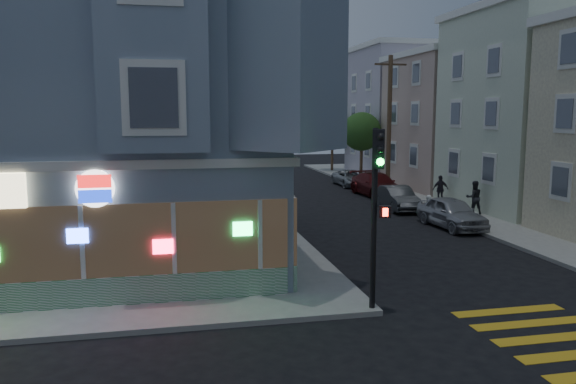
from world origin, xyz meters
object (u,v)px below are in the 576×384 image
object	(u,v)px
fire_hydrant	(429,202)
parked_car_a	(452,213)
utility_pole	(389,122)
parked_car_d	(351,178)
traffic_signal	(377,188)
parked_car_c	(377,185)
street_tree_far	(332,129)
pedestrian_a	(474,197)
parked_car_b	(398,198)
street_tree_near	(362,132)
pedestrian_b	(440,189)

from	to	relation	value
fire_hydrant	parked_car_a	bearing A→B (deg)	-101.60
utility_pole	parked_car_a	size ratio (longest dim) A/B	2.11
utility_pole	parked_car_d	bearing A→B (deg)	108.51
traffic_signal	parked_car_c	bearing A→B (deg)	89.68
utility_pole	parked_car_c	world-z (taller)	utility_pole
utility_pole	street_tree_far	bearing A→B (deg)	89.18
utility_pole	parked_car_c	bearing A→B (deg)	-134.64
pedestrian_a	parked_car_a	distance (m)	3.50
pedestrian_a	parked_car_b	world-z (taller)	pedestrian_a
parked_car_a	street_tree_far	bearing A→B (deg)	82.79
parked_car_b	parked_car_a	bearing A→B (deg)	-81.38
street_tree_near	parked_car_d	distance (m)	4.23
utility_pole	traffic_signal	world-z (taller)	utility_pole
street_tree_near	traffic_signal	xyz separation A→B (m)	(-9.38, -27.82, -0.51)
street_tree_near	pedestrian_b	distance (m)	12.02
parked_car_b	pedestrian_a	bearing A→B (deg)	-39.60
street_tree_near	street_tree_far	world-z (taller)	same
pedestrian_b	traffic_signal	bearing A→B (deg)	60.67
parked_car_b	parked_car_d	xyz separation A→B (m)	(0.74, 10.40, -0.08)
utility_pole	parked_car_c	distance (m)	4.45
street_tree_far	parked_car_c	world-z (taller)	street_tree_far
parked_car_a	pedestrian_b	bearing A→B (deg)	64.04
utility_pole	street_tree_far	xyz separation A→B (m)	(0.20, 14.00, -0.86)
pedestrian_a	pedestrian_b	size ratio (longest dim) A/B	1.07
parked_car_a	parked_car_d	bearing A→B (deg)	85.78
utility_pole	street_tree_near	distance (m)	6.06
street_tree_far	parked_car_d	size ratio (longest dim) A/B	1.25
pedestrian_a	fire_hydrant	world-z (taller)	pedestrian_a
pedestrian_a	utility_pole	bearing A→B (deg)	-76.08
utility_pole	pedestrian_a	size ratio (longest dim) A/B	5.18
pedestrian_b	parked_car_b	world-z (taller)	pedestrian_b
pedestrian_b	fire_hydrant	size ratio (longest dim) A/B	1.98
parked_car_b	traffic_signal	world-z (taller)	traffic_signal
street_tree_near	parked_car_c	xyz separation A→B (m)	(-1.50, -7.32, -3.19)
pedestrian_b	traffic_signal	distance (m)	19.29
utility_pole	parked_car_c	size ratio (longest dim) A/B	1.75
parked_car_a	parked_car_c	distance (m)	10.40
pedestrian_b	pedestrian_a	bearing A→B (deg)	92.82
street_tree_far	utility_pole	bearing A→B (deg)	-90.82
pedestrian_a	parked_car_c	bearing A→B (deg)	-66.17
utility_pole	pedestrian_b	size ratio (longest dim) A/B	5.55
traffic_signal	fire_hydrant	size ratio (longest dim) A/B	5.91
pedestrian_b	parked_car_c	distance (m)	4.89
parked_car_c	pedestrian_a	bearing A→B (deg)	-77.72
parked_car_c	traffic_signal	size ratio (longest dim) A/B	1.06
parked_car_a	traffic_signal	size ratio (longest dim) A/B	0.88
street_tree_far	parked_car_b	xyz separation A→B (m)	(-2.24, -20.52, -3.27)
street_tree_near	pedestrian_a	world-z (taller)	street_tree_near
parked_car_d	traffic_signal	xyz separation A→B (m)	(-7.88, -25.71, 2.83)
street_tree_far	parked_car_b	size ratio (longest dim) A/B	1.31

